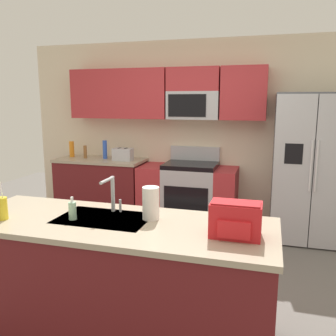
{
  "coord_description": "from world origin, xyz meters",
  "views": [
    {
      "loc": [
        1.02,
        -2.98,
        1.75
      ],
      "look_at": [
        -0.01,
        0.6,
        1.05
      ],
      "focal_mm": 38.16,
      "sensor_mm": 36.0,
      "label": 1
    }
  ],
  "objects_px": {
    "paper_towel_roll": "(151,203)",
    "backpack": "(236,219)",
    "toaster": "(123,154)",
    "sink_faucet": "(112,191)",
    "bottle_orange": "(72,149)",
    "soap_dispenser": "(72,210)",
    "range_oven": "(188,195)",
    "refrigerator": "(310,168)",
    "drink_cup_yellow": "(2,208)",
    "bottle_blue": "(105,150)",
    "pepper_mill": "(85,152)"
  },
  "relations": [
    {
      "from": "bottle_orange",
      "to": "sink_faucet",
      "type": "distance_m",
      "value": 3.0
    },
    {
      "from": "refrigerator",
      "to": "paper_towel_roll",
      "type": "relative_size",
      "value": 7.71
    },
    {
      "from": "drink_cup_yellow",
      "to": "soap_dispenser",
      "type": "relative_size",
      "value": 1.67
    },
    {
      "from": "range_oven",
      "to": "sink_faucet",
      "type": "distance_m",
      "value": 2.43
    },
    {
      "from": "sink_faucet",
      "to": "backpack",
      "type": "bearing_deg",
      "value": -14.1
    },
    {
      "from": "toaster",
      "to": "soap_dispenser",
      "type": "height_order",
      "value": "toaster"
    },
    {
      "from": "refrigerator",
      "to": "drink_cup_yellow",
      "type": "xyz_separation_m",
      "value": [
        -2.35,
        -2.65,
        0.06
      ]
    },
    {
      "from": "bottle_orange",
      "to": "soap_dispenser",
      "type": "distance_m",
      "value": 3.08
    },
    {
      "from": "sink_faucet",
      "to": "toaster",
      "type": "bearing_deg",
      "value": 111.27
    },
    {
      "from": "toaster",
      "to": "sink_faucet",
      "type": "relative_size",
      "value": 0.99
    },
    {
      "from": "range_oven",
      "to": "bottle_orange",
      "type": "bearing_deg",
      "value": 178.26
    },
    {
      "from": "range_oven",
      "to": "bottle_blue",
      "type": "relative_size",
      "value": 4.99
    },
    {
      "from": "range_oven",
      "to": "paper_towel_roll",
      "type": "distance_m",
      "value": 2.49
    },
    {
      "from": "bottle_orange",
      "to": "paper_towel_roll",
      "type": "distance_m",
      "value": 3.26
    },
    {
      "from": "refrigerator",
      "to": "bottle_blue",
      "type": "xyz_separation_m",
      "value": [
        -2.86,
        0.1,
        0.11
      ]
    },
    {
      "from": "bottle_orange",
      "to": "soap_dispenser",
      "type": "height_order",
      "value": "bottle_orange"
    },
    {
      "from": "bottle_blue",
      "to": "bottle_orange",
      "type": "distance_m",
      "value": 0.58
    },
    {
      "from": "sink_faucet",
      "to": "soap_dispenser",
      "type": "height_order",
      "value": "sink_faucet"
    },
    {
      "from": "drink_cup_yellow",
      "to": "bottle_blue",
      "type": "bearing_deg",
      "value": 100.55
    },
    {
      "from": "toaster",
      "to": "pepper_mill",
      "type": "bearing_deg",
      "value": 175.5
    },
    {
      "from": "toaster",
      "to": "pepper_mill",
      "type": "relative_size",
      "value": 1.48
    },
    {
      "from": "paper_towel_roll",
      "to": "backpack",
      "type": "xyz_separation_m",
      "value": [
        0.63,
        -0.18,
        -0.0
      ]
    },
    {
      "from": "pepper_mill",
      "to": "bottle_orange",
      "type": "relative_size",
      "value": 0.79
    },
    {
      "from": "pepper_mill",
      "to": "paper_towel_roll",
      "type": "xyz_separation_m",
      "value": [
        1.87,
        -2.41,
        0.03
      ]
    },
    {
      "from": "range_oven",
      "to": "soap_dispenser",
      "type": "height_order",
      "value": "range_oven"
    },
    {
      "from": "drink_cup_yellow",
      "to": "paper_towel_roll",
      "type": "height_order",
      "value": "drink_cup_yellow"
    },
    {
      "from": "bottle_orange",
      "to": "soap_dispenser",
      "type": "xyz_separation_m",
      "value": [
        1.58,
        -2.64,
        -0.05
      ]
    },
    {
      "from": "drink_cup_yellow",
      "to": "paper_towel_roll",
      "type": "xyz_separation_m",
      "value": [
        1.04,
        0.31,
        0.04
      ]
    },
    {
      "from": "toaster",
      "to": "drink_cup_yellow",
      "type": "bearing_deg",
      "value": -85.95
    },
    {
      "from": "range_oven",
      "to": "drink_cup_yellow",
      "type": "distance_m",
      "value": 2.88
    },
    {
      "from": "toaster",
      "to": "soap_dispenser",
      "type": "xyz_separation_m",
      "value": [
        0.69,
        -2.53,
        -0.02
      ]
    },
    {
      "from": "drink_cup_yellow",
      "to": "backpack",
      "type": "height_order",
      "value": "drink_cup_yellow"
    },
    {
      "from": "refrigerator",
      "to": "toaster",
      "type": "xyz_separation_m",
      "value": [
        -2.54,
        0.02,
        0.07
      ]
    },
    {
      "from": "bottle_orange",
      "to": "refrigerator",
      "type": "bearing_deg",
      "value": -2.14
    },
    {
      "from": "refrigerator",
      "to": "drink_cup_yellow",
      "type": "relative_size",
      "value": 6.53
    },
    {
      "from": "sink_faucet",
      "to": "paper_towel_roll",
      "type": "bearing_deg",
      "value": -11.15
    },
    {
      "from": "sink_faucet",
      "to": "paper_towel_roll",
      "type": "xyz_separation_m",
      "value": [
        0.34,
        -0.07,
        -0.05
      ]
    },
    {
      "from": "refrigerator",
      "to": "paper_towel_roll",
      "type": "bearing_deg",
      "value": -119.16
    },
    {
      "from": "bottle_blue",
      "to": "sink_faucet",
      "type": "bearing_deg",
      "value": -62.9
    },
    {
      "from": "refrigerator",
      "to": "paper_towel_roll",
      "type": "distance_m",
      "value": 2.68
    },
    {
      "from": "pepper_mill",
      "to": "paper_towel_roll",
      "type": "relative_size",
      "value": 0.79
    },
    {
      "from": "sink_faucet",
      "to": "paper_towel_roll",
      "type": "height_order",
      "value": "sink_faucet"
    },
    {
      "from": "refrigerator",
      "to": "toaster",
      "type": "bearing_deg",
      "value": 179.56
    },
    {
      "from": "refrigerator",
      "to": "drink_cup_yellow",
      "type": "distance_m",
      "value": 3.54
    },
    {
      "from": "backpack",
      "to": "range_oven",
      "type": "bearing_deg",
      "value": 109.13
    },
    {
      "from": "drink_cup_yellow",
      "to": "bottle_orange",
      "type": "bearing_deg",
      "value": 111.4
    },
    {
      "from": "bottle_blue",
      "to": "soap_dispenser",
      "type": "xyz_separation_m",
      "value": [
        1.01,
        -2.61,
        -0.07
      ]
    },
    {
      "from": "toaster",
      "to": "sink_faucet",
      "type": "distance_m",
      "value": 2.46
    },
    {
      "from": "toaster",
      "to": "pepper_mill",
      "type": "xyz_separation_m",
      "value": [
        -0.64,
        0.05,
        0.0
      ]
    },
    {
      "from": "soap_dispenser",
      "to": "backpack",
      "type": "bearing_deg",
      "value": -0.39
    }
  ]
}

